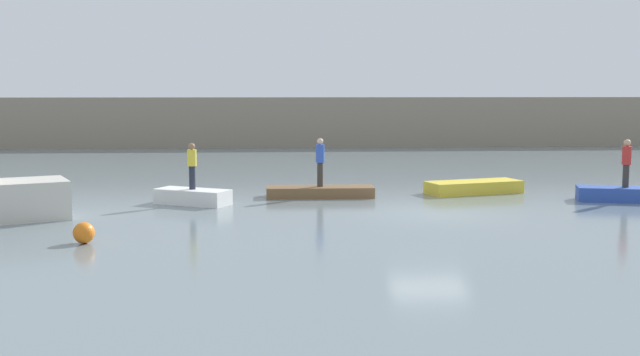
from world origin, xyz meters
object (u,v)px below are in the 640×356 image
at_px(rowboat_blue, 625,194).
at_px(person_red_shirt, 626,161).
at_px(rowboat_white, 193,197).
at_px(person_blue_shirt, 320,160).
at_px(rowboat_brown, 320,192).
at_px(person_yellow_shirt, 192,164).
at_px(mooring_buoy, 84,233).
at_px(rowboat_yellow, 474,187).

height_order(rowboat_blue, person_red_shirt, person_red_shirt).
xyz_separation_m(rowboat_white, person_blue_shirt, (4.54, 1.56, 1.13)).
bearing_deg(rowboat_brown, rowboat_white, -160.38).
bearing_deg(rowboat_white, person_blue_shirt, 46.88).
height_order(person_yellow_shirt, person_blue_shirt, person_blue_shirt).
relative_size(rowboat_white, rowboat_brown, 0.66).
relative_size(rowboat_blue, mooring_buoy, 5.82).
bearing_deg(person_yellow_shirt, rowboat_blue, -1.11).
xyz_separation_m(person_red_shirt, mooring_buoy, (-17.47, -6.51, -1.18)).
distance_m(rowboat_brown, person_yellow_shirt, 4.96).
height_order(rowboat_brown, person_blue_shirt, person_blue_shirt).
relative_size(rowboat_brown, mooring_buoy, 7.05).
relative_size(person_blue_shirt, mooring_buoy, 3.19).
distance_m(rowboat_blue, mooring_buoy, 18.64).
distance_m(rowboat_white, person_red_shirt, 15.36).
xyz_separation_m(rowboat_white, rowboat_blue, (15.31, -0.30, -0.01)).
relative_size(rowboat_white, person_yellow_shirt, 1.63).
distance_m(rowboat_brown, person_red_shirt, 11.00).
relative_size(person_red_shirt, person_yellow_shirt, 1.06).
xyz_separation_m(rowboat_yellow, person_yellow_shirt, (-10.50, -2.23, 1.18)).
distance_m(rowboat_yellow, person_red_shirt, 5.57).
xyz_separation_m(rowboat_white, person_red_shirt, (15.31, -0.30, 1.20)).
xyz_separation_m(rowboat_blue, person_yellow_shirt, (-15.31, 0.30, 1.16)).
xyz_separation_m(person_blue_shirt, mooring_buoy, (-6.70, -8.36, -1.11)).
xyz_separation_m(rowboat_brown, rowboat_blue, (10.77, -1.85, 0.06)).
height_order(rowboat_brown, person_red_shirt, person_red_shirt).
height_order(rowboat_white, mooring_buoy, mooring_buoy).
bearing_deg(mooring_buoy, rowboat_yellow, 35.51).
relative_size(rowboat_brown, rowboat_blue, 1.21).
xyz_separation_m(rowboat_brown, mooring_buoy, (-6.70, -8.36, 0.09)).
relative_size(rowboat_brown, rowboat_yellow, 1.07).
distance_m(person_red_shirt, person_yellow_shirt, 15.31).
relative_size(rowboat_white, person_blue_shirt, 1.46).
bearing_deg(rowboat_brown, mooring_buoy, -128.02).
height_order(rowboat_brown, rowboat_blue, rowboat_blue).
relative_size(rowboat_white, rowboat_yellow, 0.71).
bearing_deg(person_yellow_shirt, mooring_buoy, -107.60).
relative_size(rowboat_brown, person_red_shirt, 2.32).
bearing_deg(person_blue_shirt, person_yellow_shirt, -161.08).
relative_size(rowboat_yellow, person_yellow_shirt, 2.30).
bearing_deg(person_blue_shirt, mooring_buoy, -128.71).
distance_m(rowboat_white, rowboat_brown, 4.80).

